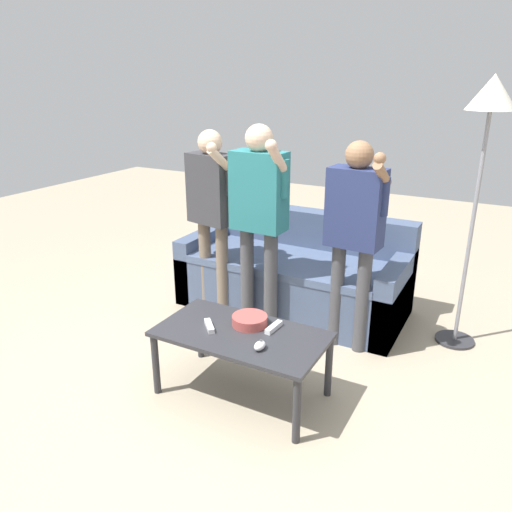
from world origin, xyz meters
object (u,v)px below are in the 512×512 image
game_remote_wand_near (274,327)px  player_right (354,224)px  couch (295,275)px  floor_lamp (489,119)px  player_center (259,207)px  player_left (212,203)px  snack_bowl (250,320)px  coffee_table (242,340)px  game_remote_wand_far (209,326)px  game_remote_nunchuk (260,346)px

game_remote_wand_near → player_right: bearing=72.9°
couch → game_remote_wand_near: bearing=-71.8°
floor_lamp → player_center: size_ratio=1.20×
couch → player_center: 0.87m
floor_lamp → game_remote_wand_near: 1.90m
player_left → player_right: bearing=-0.4°
couch → snack_bowl: couch is taller
coffee_table → player_left: (-0.76, 0.87, 0.56)m
couch → game_remote_wand_far: (0.04, -1.35, 0.16)m
player_left → game_remote_wand_near: size_ratio=9.51×
player_right → game_remote_wand_far: player_right is taller
floor_lamp → player_left: 2.00m
floor_lamp → player_left: size_ratio=1.26×
player_center → player_right: player_center is taller
game_remote_wand_near → floor_lamp: bearing=52.5°
snack_bowl → player_center: size_ratio=0.14×
floor_lamp → player_left: floor_lamp is taller
coffee_table → game_remote_wand_near: game_remote_wand_near is taller
snack_bowl → player_right: bearing=63.1°
player_center → game_remote_wand_far: 1.00m
couch → game_remote_wand_far: 1.36m
game_remote_wand_near → couch: bearing=108.2°
game_remote_nunchuk → game_remote_wand_far: bearing=169.2°
game_remote_nunchuk → couch: bearing=106.5°
coffee_table → player_right: (0.38, 0.86, 0.55)m
couch → game_remote_wand_near: couch is taller
snack_bowl → game_remote_nunchuk: size_ratio=2.47×
player_right → floor_lamp: bearing=33.3°
game_remote_nunchuk → snack_bowl: bearing=129.9°
coffee_table → player_left: player_left is taller
snack_bowl → game_remote_nunchuk: (0.19, -0.23, -0.01)m
game_remote_nunchuk → player_left: bearing=133.7°
coffee_table → game_remote_nunchuk: bearing=-33.2°
player_center → game_remote_wand_near: size_ratio=9.94×
couch → game_remote_wand_near: (0.39, -1.18, 0.16)m
floor_lamp → game_remote_wand_far: floor_lamp is taller
game_remote_nunchuk → game_remote_wand_far: game_remote_nunchuk is taller
player_right → game_remote_wand_near: size_ratio=9.43×
couch → snack_bowl: 1.23m
player_left → player_center: 0.47m
coffee_table → game_remote_wand_far: game_remote_wand_far is taller
couch → floor_lamp: 1.86m
couch → game_remote_nunchuk: size_ratio=20.91×
game_remote_wand_far → game_remote_wand_near: bearing=26.0°
coffee_table → player_left: size_ratio=0.68×
game_remote_nunchuk → game_remote_wand_near: bearing=98.0°
floor_lamp → player_center: (-1.37, -0.53, -0.63)m
player_left → player_right: player_left is taller
player_center → game_remote_wand_far: (0.11, -0.83, -0.54)m
game_remote_nunchuk → game_remote_wand_near: size_ratio=0.56×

